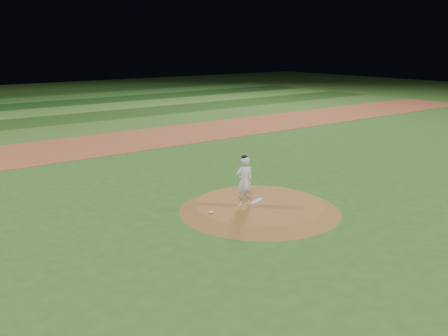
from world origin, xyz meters
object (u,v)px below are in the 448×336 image
object	(u,v)px
pitching_rubber	(257,201)
pitchers_mound	(260,207)
rosin_bag	(211,212)
pitcher_on_mound	(244,181)

from	to	relation	value
pitching_rubber	pitchers_mound	bearing A→B (deg)	-129.44
pitching_rubber	rosin_bag	xyz separation A→B (m)	(-1.99, -0.05, 0.02)
pitchers_mound	pitcher_on_mound	bearing A→B (deg)	166.50
pitching_rubber	rosin_bag	size ratio (longest dim) A/B	4.72
pitchers_mound	rosin_bag	xyz separation A→B (m)	(-1.91, 0.18, 0.16)
pitcher_on_mound	pitching_rubber	bearing A→B (deg)	7.87
pitchers_mound	pitching_rubber	xyz separation A→B (m)	(0.08, 0.23, 0.14)
pitchers_mound	pitcher_on_mound	distance (m)	1.15
rosin_bag	pitcher_on_mound	distance (m)	1.57
pitchers_mound	rosin_bag	size ratio (longest dim) A/B	40.51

